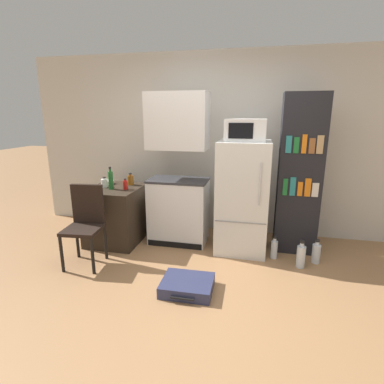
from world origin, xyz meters
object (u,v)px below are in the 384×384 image
bottle_amber_beer (130,180)px  bowl (108,182)px  refrigerator (242,197)px  bookshelf (299,176)px  bottle_milk_white (104,183)px  water_bottle_back (301,256)px  kitchen_hutch (178,176)px  side_table (117,214)px  microwave (245,130)px  chair (86,219)px  water_bottle_middle (274,249)px  bottle_green_tall (111,180)px  bottle_ketchup_red (125,185)px  suitcase_large_flat (187,285)px  water_bottle_front (316,253)px

bottle_amber_beer → bowl: 0.35m
refrigerator → bookshelf: bookshelf is taller
bottle_milk_white → water_bottle_back: (2.58, -0.23, -0.69)m
kitchen_hutch → side_table: bearing=-169.3°
microwave → chair: bearing=-157.0°
chair → water_bottle_middle: 2.31m
side_table → microwave: 2.08m
refrigerator → water_bottle_middle: bearing=-22.3°
side_table → bottle_green_tall: bearing=-90.8°
bottle_ketchup_red → water_bottle_middle: size_ratio=0.51×
bookshelf → water_bottle_back: bookshelf is taller
chair → water_bottle_back: (2.49, 0.41, -0.41)m
side_table → suitcase_large_flat: 1.65m
bottle_ketchup_red → water_bottle_back: size_ratio=0.44×
suitcase_large_flat → water_bottle_back: bearing=31.5°
bottle_green_tall → bowl: bearing=126.3°
water_bottle_front → water_bottle_back: size_ratio=0.89×
bottle_milk_white → bowl: size_ratio=0.81×
kitchen_hutch → chair: size_ratio=2.13×
water_bottle_middle → bowl: bearing=173.8°
microwave → water_bottle_front: microwave is taller
bookshelf → bowl: bearing=-178.6°
kitchen_hutch → microwave: size_ratio=4.15×
bottle_ketchup_red → suitcase_large_flat: (1.07, -0.95, -0.77)m
microwave → suitcase_large_flat: microwave is taller
microwave → water_bottle_middle: bearing=-22.1°
bowl → water_bottle_front: (2.83, -0.27, -0.67)m
side_table → microwave: bearing=2.9°
bottle_milk_white → bottle_ketchup_red: (0.33, -0.05, 0.00)m
chair → water_bottle_middle: (2.20, 0.58, -0.43)m
bowl → microwave: bearing=-2.4°
refrigerator → bookshelf: (0.68, 0.15, 0.28)m
chair → water_bottle_middle: size_ratio=3.28×
microwave → bottle_ketchup_red: microwave is taller
bowl → water_bottle_back: 2.74m
bottle_amber_beer → water_bottle_front: size_ratio=0.56×
bottle_amber_beer → bowl: bearing=-175.8°
bottle_ketchup_red → suitcase_large_flat: bottle_ketchup_red is taller
refrigerator → chair: 1.93m
microwave → side_table: bearing=-177.1°
suitcase_large_flat → water_bottle_front: size_ratio=1.76×
bowl → chair: (0.14, -0.84, -0.24)m
water_bottle_front → kitchen_hutch: bearing=171.7°
microwave → chair: size_ratio=0.51×
kitchen_hutch → water_bottle_middle: 1.54m
bottle_milk_white → bottle_amber_beer: size_ratio=0.85×
refrigerator → bookshelf: size_ratio=0.71×
chair → water_bottle_front: (2.68, 0.57, -0.43)m
bookshelf → water_bottle_back: 0.98m
bottle_amber_beer → suitcase_large_flat: bottle_amber_beer is taller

